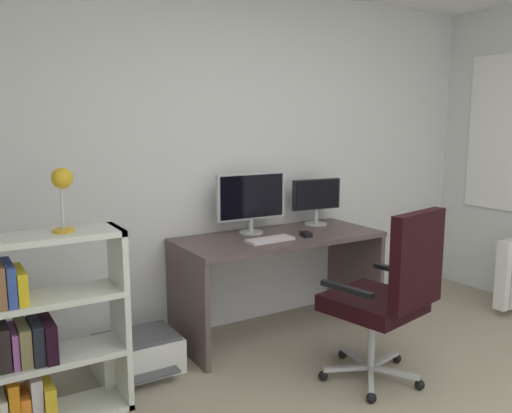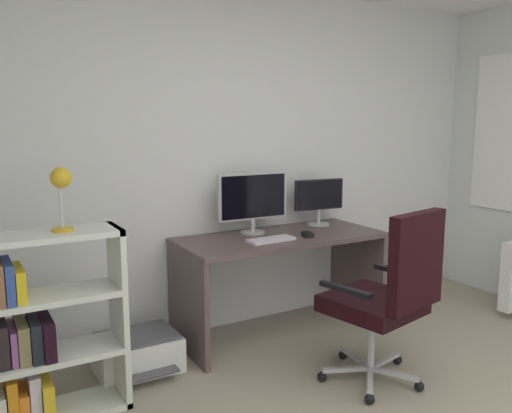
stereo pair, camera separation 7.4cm
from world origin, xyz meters
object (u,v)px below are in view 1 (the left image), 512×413
object	(u,v)px
desk_lamp	(62,186)
monitor_main	(251,198)
desk	(279,261)
office_chair	(389,291)
monitor_secondary	(316,197)
keyboard	(270,240)
printer	(138,354)
computer_mouse	(306,234)
bookshelf	(27,339)

from	to	relation	value
desk_lamp	monitor_main	bearing A→B (deg)	19.46
monitor_main	desk	bearing A→B (deg)	-50.50
office_chair	monitor_secondary	bearing A→B (deg)	73.01
keyboard	printer	bearing A→B (deg)	173.61
computer_mouse	desk_lamp	xyz separation A→B (m)	(-1.70, -0.19, 0.49)
computer_mouse	bookshelf	bearing A→B (deg)	-161.44
keyboard	office_chair	world-z (taller)	office_chair
monitor_main	bookshelf	xyz separation A→B (m)	(-1.64, -0.50, -0.53)
keyboard	desk_lamp	size ratio (longest dim) A/B	1.02
office_chair	desk	bearing A→B (deg)	96.58
monitor_main	office_chair	xyz separation A→B (m)	(0.25, -1.15, -0.42)
office_chair	bookshelf	distance (m)	2.00
desk	office_chair	distance (m)	1.00
desk	office_chair	world-z (taller)	office_chair
bookshelf	desk	bearing A→B (deg)	10.68
office_chair	monitor_main	bearing A→B (deg)	102.27
computer_mouse	monitor_main	bearing A→B (deg)	144.75
desk	monitor_secondary	distance (m)	0.65
keyboard	office_chair	size ratio (longest dim) A/B	0.31
monitor_secondary	printer	world-z (taller)	monitor_secondary
desk	printer	xyz separation A→B (m)	(-1.11, -0.05, -0.43)
desk_lamp	office_chair	bearing A→B (deg)	-21.30
monitor_secondary	keyboard	world-z (taller)	monitor_secondary
keyboard	desk_lamp	distance (m)	1.50
monitor_secondary	bookshelf	size ratio (longest dim) A/B	0.41
desk	monitor_main	size ratio (longest dim) A/B	2.73
monitor_main	keyboard	xyz separation A→B (m)	(-0.02, -0.29, -0.25)
monitor_secondary	desk_lamp	size ratio (longest dim) A/B	1.25
desk	keyboard	size ratio (longest dim) A/B	4.45
keyboard	bookshelf	xyz separation A→B (m)	(-1.62, -0.21, -0.28)
keyboard	printer	xyz separation A→B (m)	(-0.95, 0.07, -0.64)
office_chair	bookshelf	bearing A→B (deg)	160.94
keyboard	computer_mouse	xyz separation A→B (m)	(0.30, -0.02, 0.01)
monitor_secondary	desk	bearing A→B (deg)	-160.36
computer_mouse	printer	bearing A→B (deg)	-171.40
office_chair	bookshelf	xyz separation A→B (m)	(-1.89, 0.65, -0.11)
monitor_main	computer_mouse	size ratio (longest dim) A/B	5.54
monitor_secondary	desk_lamp	world-z (taller)	desk_lamp
computer_mouse	desk_lamp	bearing A→B (deg)	-160.68
desk	keyboard	bearing A→B (deg)	-142.26
desk	computer_mouse	bearing A→B (deg)	-45.33
monitor_main	monitor_secondary	xyz separation A→B (m)	(0.60, 0.00, -0.04)
bookshelf	monitor_main	bearing A→B (deg)	17.02
office_chair	printer	bearing A→B (deg)	142.47
monitor_main	monitor_secondary	world-z (taller)	monitor_main
monitor_main	desk_lamp	world-z (taller)	desk_lamp
computer_mouse	office_chair	world-z (taller)	office_chair
desk_lamp	printer	distance (m)	1.25
keyboard	office_chair	xyz separation A→B (m)	(0.27, -0.87, -0.17)
monitor_secondary	computer_mouse	world-z (taller)	monitor_secondary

